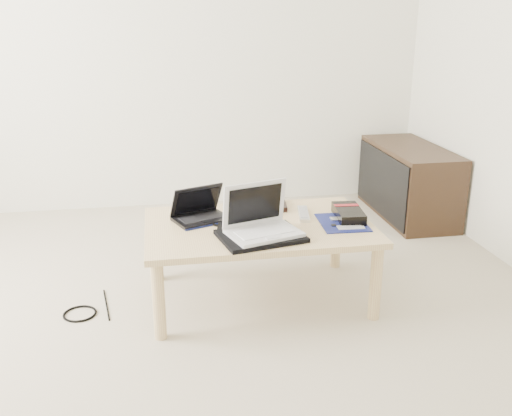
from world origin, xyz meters
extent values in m
plane|color=beige|center=(0.00, 0.00, 0.00)|extent=(4.00, 4.00, 0.00)
cube|color=white|center=(0.00, 2.05, 1.30)|extent=(4.00, 0.10, 2.60)
cube|color=white|center=(0.00, -2.05, 1.30)|extent=(4.00, 0.10, 2.60)
cube|color=#D4BC80|center=(0.51, 0.39, 0.39)|extent=(1.10, 0.70, 0.03)
cylinder|color=#D4BC80|center=(0.01, 0.09, 0.18)|extent=(0.06, 0.06, 0.37)
cylinder|color=#D4BC80|center=(1.01, 0.09, 0.18)|extent=(0.06, 0.06, 0.37)
cylinder|color=#D4BC80|center=(0.01, 0.69, 0.18)|extent=(0.06, 0.06, 0.37)
cylinder|color=#D4BC80|center=(1.01, 0.69, 0.18)|extent=(0.06, 0.06, 0.37)
cube|color=#322214|center=(1.78, 1.45, 0.25)|extent=(0.40, 0.90, 0.50)
cube|color=black|center=(1.58, 1.45, 0.25)|extent=(0.02, 0.86, 0.44)
cube|color=black|center=(0.56, 0.66, 0.41)|extent=(0.29, 0.25, 0.03)
cube|color=black|center=(0.24, 0.49, 0.41)|extent=(0.31, 0.26, 0.02)
cube|color=black|center=(0.24, 0.49, 0.42)|extent=(0.23, 0.17, 0.00)
cube|color=black|center=(0.26, 0.43, 0.42)|extent=(0.06, 0.04, 0.00)
cube|color=black|center=(0.22, 0.54, 0.49)|extent=(0.27, 0.18, 0.16)
cube|color=black|center=(0.22, 0.53, 0.49)|extent=(0.23, 0.14, 0.13)
cube|color=#0B1341|center=(0.27, 0.41, 0.40)|extent=(0.24, 0.11, 0.01)
cube|color=black|center=(0.43, 0.34, 0.41)|extent=(0.28, 0.23, 0.01)
cube|color=white|center=(0.43, 0.34, 0.41)|extent=(0.23, 0.18, 0.00)
cube|color=silver|center=(0.75, 0.47, 0.41)|extent=(0.09, 0.22, 0.02)
cube|color=#939398|center=(0.75, 0.47, 0.42)|extent=(0.07, 0.18, 0.00)
cube|color=black|center=(0.48, 0.21, 0.41)|extent=(0.42, 0.34, 0.02)
cube|color=silver|center=(0.50, 0.20, 0.43)|extent=(0.37, 0.30, 0.02)
cube|color=white|center=(0.50, 0.20, 0.44)|extent=(0.28, 0.19, 0.00)
cube|color=silver|center=(0.52, 0.12, 0.44)|extent=(0.08, 0.05, 0.00)
cube|color=silver|center=(0.47, 0.29, 0.54)|extent=(0.31, 0.13, 0.21)
cube|color=black|center=(0.47, 0.29, 0.54)|extent=(0.26, 0.10, 0.17)
cube|color=#0C1551|center=(0.91, 0.33, 0.40)|extent=(0.24, 0.29, 0.01)
cube|color=silver|center=(0.89, 0.37, 0.41)|extent=(0.05, 0.05, 0.01)
cube|color=yellow|center=(0.98, 0.41, 0.41)|extent=(0.09, 0.01, 0.01)
cube|color=yellow|center=(0.98, 0.40, 0.41)|extent=(0.09, 0.01, 0.01)
cube|color=silver|center=(0.93, 0.27, 0.41)|extent=(0.13, 0.02, 0.01)
cube|color=silver|center=(0.93, 0.25, 0.41)|extent=(0.13, 0.02, 0.01)
cube|color=silver|center=(0.93, 0.23, 0.41)|extent=(0.13, 0.02, 0.01)
cube|color=black|center=(0.86, 0.29, 0.41)|extent=(0.02, 0.02, 0.01)
cube|color=black|center=(0.96, 0.39, 0.43)|extent=(0.15, 0.26, 0.05)
cube|color=maroon|center=(0.97, 0.44, 0.45)|extent=(0.13, 0.04, 0.00)
torus|color=black|center=(0.33, 0.42, 0.41)|extent=(0.10, 0.10, 0.01)
torus|color=black|center=(-0.37, 0.37, 0.01)|extent=(0.20, 0.20, 0.01)
cylinder|color=black|center=(-0.25, 0.44, 0.00)|extent=(0.06, 0.32, 0.01)
camera|label=1|loc=(0.04, -2.17, 1.37)|focal=40.00mm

